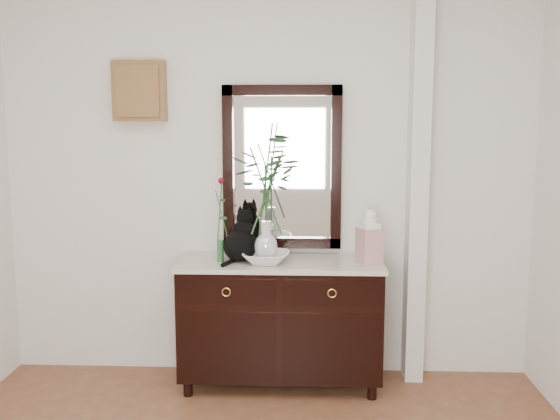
{
  "coord_description": "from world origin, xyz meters",
  "views": [
    {
      "loc": [
        0.26,
        -2.24,
        1.76
      ],
      "look_at": [
        0.1,
        1.63,
        1.2
      ],
      "focal_mm": 40.0,
      "sensor_mm": 36.0,
      "label": 1
    }
  ],
  "objects_px": {
    "cat": "(240,235)",
    "ginger_jar": "(370,235)",
    "sideboard": "(281,316)",
    "lotus_bowl": "(266,258)"
  },
  "relations": [
    {
      "from": "sideboard",
      "to": "lotus_bowl",
      "type": "distance_m",
      "value": 0.43
    },
    {
      "from": "sideboard",
      "to": "ginger_jar",
      "type": "bearing_deg",
      "value": -3.48
    },
    {
      "from": "sideboard",
      "to": "cat",
      "type": "xyz_separation_m",
      "value": [
        -0.26,
        0.0,
        0.54
      ]
    },
    {
      "from": "lotus_bowl",
      "to": "ginger_jar",
      "type": "relative_size",
      "value": 0.83
    },
    {
      "from": "cat",
      "to": "ginger_jar",
      "type": "height_order",
      "value": "ginger_jar"
    },
    {
      "from": "ginger_jar",
      "to": "sideboard",
      "type": "bearing_deg",
      "value": 176.52
    },
    {
      "from": "ginger_jar",
      "to": "lotus_bowl",
      "type": "bearing_deg",
      "value": -176.84
    },
    {
      "from": "sideboard",
      "to": "cat",
      "type": "distance_m",
      "value": 0.6
    },
    {
      "from": "lotus_bowl",
      "to": "sideboard",
      "type": "bearing_deg",
      "value": 38.04
    },
    {
      "from": "lotus_bowl",
      "to": "cat",
      "type": "bearing_deg",
      "value": 156.23
    }
  ]
}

